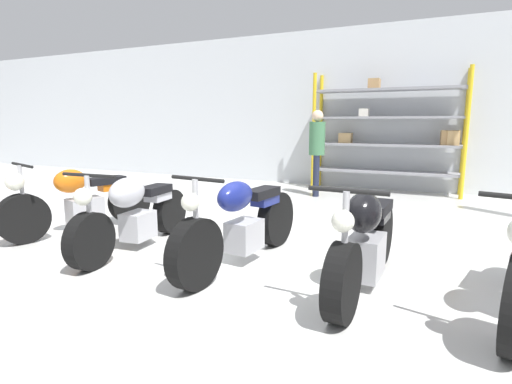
{
  "coord_description": "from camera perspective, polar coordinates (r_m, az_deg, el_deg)",
  "views": [
    {
      "loc": [
        1.93,
        -3.76,
        1.51
      ],
      "look_at": [
        0.0,
        0.4,
        0.7
      ],
      "focal_mm": 28.0,
      "sensor_mm": 36.0,
      "label": 1
    }
  ],
  "objects": [
    {
      "name": "person_browsing",
      "position": [
        8.25,
        8.69,
        6.55
      ],
      "size": [
        0.39,
        0.39,
        1.74
      ],
      "rotation": [
        0.0,
        0.0,
        3.41
      ],
      "color": "#1E2338",
      "rests_on": "ground_plane"
    },
    {
      "name": "motorcycle_orange",
      "position": [
        6.0,
        -23.86,
        -1.29
      ],
      "size": [
        0.93,
        2.05,
        1.0
      ],
      "rotation": [
        0.0,
        0.0,
        -1.88
      ],
      "color": "black",
      "rests_on": "ground_plane"
    },
    {
      "name": "shelving_rack",
      "position": [
        9.08,
        18.45,
        8.32
      ],
      "size": [
        3.12,
        0.63,
        2.57
      ],
      "color": "gold",
      "rests_on": "ground_plane"
    },
    {
      "name": "motorcycle_blue",
      "position": [
        4.25,
        -2.04,
        -4.53
      ],
      "size": [
        0.58,
        2.22,
        1.03
      ],
      "rotation": [
        0.0,
        0.0,
        -1.67
      ],
      "color": "black",
      "rests_on": "ground_plane"
    },
    {
      "name": "ground_plane",
      "position": [
        4.48,
        -2.18,
        -9.66
      ],
      "size": [
        30.0,
        30.0,
        0.0
      ],
      "primitive_type": "plane",
      "color": "silver"
    },
    {
      "name": "motorcycle_black",
      "position": [
        3.8,
        15.35,
        -6.89
      ],
      "size": [
        0.6,
        2.1,
        1.02
      ],
      "rotation": [
        0.0,
        0.0,
        -1.62
      ],
      "color": "black",
      "rests_on": "ground_plane"
    },
    {
      "name": "motorcycle_silver",
      "position": [
        4.97,
        -16.97,
        -2.92
      ],
      "size": [
        0.66,
        2.09,
        0.99
      ],
      "rotation": [
        0.0,
        0.0,
        -1.5
      ],
      "color": "black",
      "rests_on": "ground_plane"
    },
    {
      "name": "back_wall",
      "position": [
        9.58,
        13.53,
        11.46
      ],
      "size": [
        30.0,
        0.08,
        3.6
      ],
      "color": "silver",
      "rests_on": "ground_plane"
    }
  ]
}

